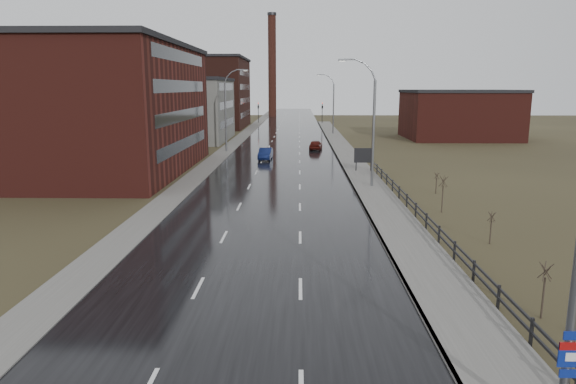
{
  "coord_description": "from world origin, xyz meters",
  "views": [
    {
      "loc": [
        2.2,
        -9.62,
        8.89
      ],
      "look_at": [
        1.59,
        19.21,
        3.0
      ],
      "focal_mm": 32.0,
      "sensor_mm": 36.0,
      "label": 1
    }
  ],
  "objects_px": {
    "streetlight_main": "(571,213)",
    "billboard": "(364,156)",
    "car_far": "(316,145)",
    "car_near": "(266,154)"
  },
  "relations": [
    {
      "from": "streetlight_main",
      "to": "car_far",
      "type": "distance_m",
      "value": 62.71
    },
    {
      "from": "billboard",
      "to": "car_near",
      "type": "relative_size",
      "value": 0.6
    },
    {
      "from": "streetlight_main",
      "to": "billboard",
      "type": "xyz_separation_m",
      "value": [
        0.63,
        42.55,
        -4.32
      ]
    },
    {
      "from": "billboard",
      "to": "car_near",
      "type": "distance_m",
      "value": 14.6
    },
    {
      "from": "streetlight_main",
      "to": "car_near",
      "type": "xyz_separation_m",
      "value": [
        -10.44,
        52.01,
        -5.35
      ]
    },
    {
      "from": "streetlight_main",
      "to": "car_far",
      "type": "relative_size",
      "value": 2.93
    },
    {
      "from": "billboard",
      "to": "car_far",
      "type": "xyz_separation_m",
      "value": [
        -4.47,
        19.81,
        -1.04
      ]
    },
    {
      "from": "car_far",
      "to": "billboard",
      "type": "bearing_deg",
      "value": 110.49
    },
    {
      "from": "streetlight_main",
      "to": "billboard",
      "type": "height_order",
      "value": "streetlight_main"
    },
    {
      "from": "billboard",
      "to": "car_near",
      "type": "height_order",
      "value": "billboard"
    }
  ]
}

